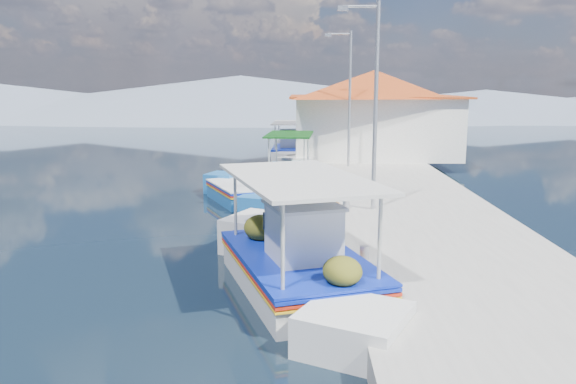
{
  "coord_description": "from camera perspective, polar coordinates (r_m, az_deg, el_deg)",
  "views": [
    {
      "loc": [
        2.43,
        -14.74,
        4.21
      ],
      "look_at": [
        2.08,
        0.48,
        1.3
      ],
      "focal_mm": 35.44,
      "sensor_mm": 36.0,
      "label": 1
    }
  ],
  "objects": [
    {
      "name": "mountain_ridge",
      "position": [
        70.89,
        4.68,
        9.03
      ],
      "size": [
        171.4,
        96.0,
        5.5
      ],
      "color": "slate",
      "rests_on": "ground"
    },
    {
      "name": "bollards",
      "position": [
        20.35,
        5.14,
        0.7
      ],
      "size": [
        0.2,
        17.2,
        0.3
      ],
      "color": "#A5A8AD",
      "rests_on": "quay"
    },
    {
      "name": "quay",
      "position": [
        21.39,
        10.61,
        -0.03
      ],
      "size": [
        5.0,
        44.0,
        0.5
      ],
      "primitive_type": "cube",
      "color": "#B0ADA5",
      "rests_on": "ground"
    },
    {
      "name": "lamp_post_far",
      "position": [
        25.82,
        6.01,
        9.97
      ],
      "size": [
        1.21,
        0.14,
        6.0
      ],
      "color": "#A5A8AD",
      "rests_on": "quay"
    },
    {
      "name": "caique_green_canopy",
      "position": [
        24.66,
        0.15,
        1.81
      ],
      "size": [
        2.13,
        6.24,
        2.34
      ],
      "rotation": [
        0.0,
        0.0,
        0.07
      ],
      "color": "silver",
      "rests_on": "ground"
    },
    {
      "name": "main_caique",
      "position": [
        11.88,
        1.16,
        -7.32
      ],
      "size": [
        3.99,
        7.61,
        2.65
      ],
      "rotation": [
        0.0,
        0.0,
        -0.33
      ],
      "color": "silver",
      "rests_on": "ground"
    },
    {
      "name": "lamp_post_near",
      "position": [
        16.87,
        8.5,
        9.49
      ],
      "size": [
        1.21,
        0.14,
        6.0
      ],
      "color": "#A5A8AD",
      "rests_on": "quay"
    },
    {
      "name": "caique_far",
      "position": [
        32.76,
        0.2,
        4.18
      ],
      "size": [
        2.05,
        6.51,
        2.28
      ],
      "rotation": [
        0.0,
        0.0,
        0.03
      ],
      "color": "silver",
      "rests_on": "ground"
    },
    {
      "name": "caique_blue_hull",
      "position": [
        20.65,
        -4.79,
        -0.23
      ],
      "size": [
        3.1,
        5.04,
        0.99
      ],
      "rotation": [
        0.0,
        0.0,
        -0.43
      ],
      "color": "#1C61AB",
      "rests_on": "ground"
    },
    {
      "name": "ground",
      "position": [
        15.52,
        -7.79,
        -5.02
      ],
      "size": [
        160.0,
        160.0,
        0.0
      ],
      "primitive_type": "plane",
      "color": "black",
      "rests_on": "ground"
    },
    {
      "name": "harbor_building",
      "position": [
        30.01,
        8.59,
        7.96
      ],
      "size": [
        10.49,
        10.49,
        4.4
      ],
      "color": "white",
      "rests_on": "quay"
    }
  ]
}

